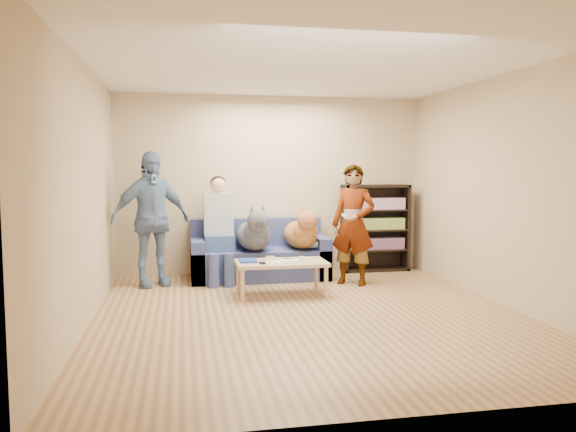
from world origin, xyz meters
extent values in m
plane|color=#8E613C|center=(0.00, 0.00, 0.00)|extent=(5.00, 5.00, 0.00)
plane|color=white|center=(0.00, 0.00, 2.60)|extent=(5.00, 5.00, 0.00)
plane|color=tan|center=(0.00, 2.50, 1.30)|extent=(4.50, 0.00, 4.50)
plane|color=tan|center=(0.00, -2.50, 1.30)|extent=(4.50, 0.00, 4.50)
plane|color=tan|center=(-2.25, 0.00, 1.30)|extent=(0.00, 5.00, 5.00)
plane|color=tan|center=(2.25, 0.00, 1.30)|extent=(0.00, 5.00, 5.00)
ellipsoid|color=#AEADB2|center=(0.49, 1.89, 0.50)|extent=(0.39, 0.33, 0.14)
imported|color=gray|center=(0.92, 1.42, 0.80)|extent=(0.70, 0.65, 1.60)
imported|color=#6C85AC|center=(-1.72, 1.83, 0.89)|extent=(1.13, 0.79, 1.77)
cube|color=white|center=(0.72, 1.22, 0.95)|extent=(0.06, 0.11, 0.03)
cube|color=navy|center=(-0.53, 1.00, 0.43)|extent=(0.20, 0.26, 0.03)
cube|color=white|center=(-0.08, 0.85, 0.43)|extent=(0.26, 0.20, 0.02)
cube|color=#C0B99A|center=(-0.05, 0.87, 0.44)|extent=(0.22, 0.17, 0.01)
cube|color=silver|center=(-0.25, 1.07, 0.45)|extent=(0.11, 0.06, 0.05)
cube|color=silver|center=(0.15, 1.05, 0.43)|extent=(0.04, 0.13, 0.03)
cube|color=silver|center=(0.23, 0.97, 0.43)|extent=(0.09, 0.06, 0.03)
cylinder|color=silver|center=(0.07, 0.93, 0.43)|extent=(0.07, 0.07, 0.02)
cylinder|color=silver|center=(0.07, 1.01, 0.43)|extent=(0.07, 0.07, 0.02)
cylinder|color=orange|center=(-0.15, 0.79, 0.42)|extent=(0.13, 0.06, 0.01)
cylinder|color=black|center=(-0.01, 1.13, 0.42)|extent=(0.13, 0.08, 0.01)
cube|color=black|center=(-0.38, 0.83, 0.43)|extent=(0.07, 0.12, 0.02)
cube|color=#515B93|center=(-0.25, 2.05, 0.21)|extent=(1.90, 0.85, 0.42)
cube|color=#515B93|center=(-0.25, 2.38, 0.62)|extent=(1.90, 0.18, 0.40)
cube|color=#515B93|center=(-1.11, 2.05, 0.29)|extent=(0.18, 0.85, 0.58)
cube|color=#515B93|center=(0.61, 2.05, 0.29)|extent=(0.18, 0.85, 0.58)
cube|color=#394B7F|center=(-0.81, 1.97, 0.53)|extent=(0.40, 0.38, 0.22)
cylinder|color=#435294|center=(-0.91, 1.55, 0.21)|extent=(0.14, 0.14, 0.47)
cylinder|color=#425F91|center=(-0.71, 1.55, 0.21)|extent=(0.14, 0.14, 0.47)
cube|color=#A9A9AD|center=(-0.81, 2.07, 0.92)|extent=(0.40, 0.24, 0.58)
sphere|color=#E3A288|center=(-0.81, 2.07, 1.32)|extent=(0.21, 0.21, 0.21)
ellipsoid|color=black|center=(-0.81, 2.10, 1.35)|extent=(0.22, 0.22, 0.19)
ellipsoid|color=#52545D|center=(-0.35, 1.95, 0.62)|extent=(0.46, 0.96, 0.40)
sphere|color=#4E4F58|center=(-0.35, 1.63, 0.71)|extent=(0.35, 0.35, 0.35)
sphere|color=#4C5056|center=(-0.35, 1.45, 0.87)|extent=(0.28, 0.28, 0.28)
cube|color=black|center=(-0.35, 1.33, 0.83)|extent=(0.09, 0.13, 0.08)
cone|color=#494C53|center=(-0.42, 1.48, 1.02)|extent=(0.09, 0.09, 0.13)
cone|color=#50515B|center=(-0.28, 1.48, 1.02)|extent=(0.09, 0.09, 0.13)
cylinder|color=#46474F|center=(-0.35, 2.38, 0.58)|extent=(0.05, 0.31, 0.18)
ellipsoid|color=#A57832|center=(0.33, 2.00, 0.61)|extent=(0.44, 0.92, 0.39)
sphere|color=#B87638|center=(0.33, 1.70, 0.70)|extent=(0.33, 0.33, 0.33)
sphere|color=#AC5B34|center=(0.33, 1.54, 0.86)|extent=(0.27, 0.27, 0.27)
cube|color=brown|center=(0.33, 1.42, 0.82)|extent=(0.08, 0.13, 0.08)
cone|color=#A55532|center=(0.26, 1.56, 1.00)|extent=(0.08, 0.08, 0.13)
cone|color=#C68E3C|center=(0.39, 1.56, 1.00)|extent=(0.08, 0.08, 0.13)
cylinder|color=#AB5634|center=(0.33, 2.39, 0.57)|extent=(0.05, 0.30, 0.18)
cube|color=tan|center=(-0.13, 0.95, 0.40)|extent=(1.10, 0.60, 0.04)
cylinder|color=tan|center=(-0.63, 0.70, 0.19)|extent=(0.05, 0.05, 0.38)
cylinder|color=tan|center=(0.37, 0.70, 0.19)|extent=(0.05, 0.05, 0.38)
cylinder|color=tan|center=(-0.63, 1.20, 0.19)|extent=(0.05, 0.05, 0.38)
cylinder|color=tan|center=(0.37, 1.20, 0.19)|extent=(0.05, 0.05, 0.38)
cube|color=black|center=(1.07, 2.32, 0.65)|extent=(0.04, 0.34, 1.30)
cube|color=black|center=(2.03, 2.32, 0.65)|extent=(0.04, 0.34, 1.30)
cube|color=black|center=(1.55, 2.32, 1.28)|extent=(1.00, 0.34, 0.04)
cube|color=black|center=(1.55, 2.32, 0.02)|extent=(1.00, 0.34, 0.04)
cube|color=black|center=(1.55, 2.48, 0.65)|extent=(1.00, 0.02, 1.30)
cube|color=black|center=(1.55, 2.32, 0.32)|extent=(0.94, 0.32, 0.03)
cube|color=black|center=(1.55, 2.32, 0.62)|extent=(0.94, 0.32, 0.02)
cube|color=black|center=(1.55, 2.32, 0.92)|extent=(0.94, 0.32, 0.02)
cube|color=#B23333|center=(1.55, 2.30, 0.42)|extent=(0.84, 0.24, 0.17)
cube|color=gold|center=(1.55, 2.30, 0.72)|extent=(0.84, 0.24, 0.17)
cube|color=#994C99|center=(1.55, 2.30, 1.02)|extent=(0.84, 0.24, 0.17)
camera|label=1|loc=(-1.30, -5.69, 1.56)|focal=35.00mm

